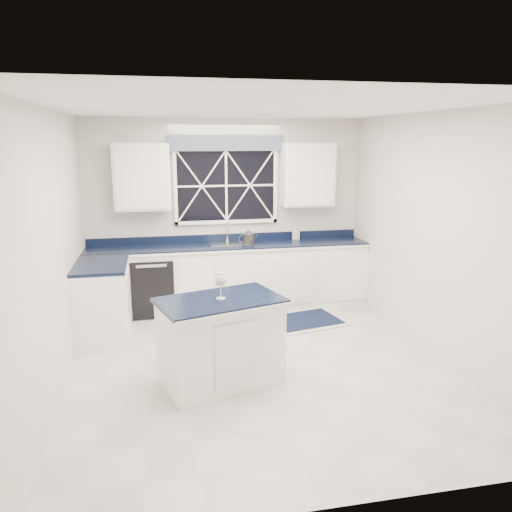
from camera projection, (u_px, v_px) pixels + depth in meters
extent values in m
plane|color=#B6B6B1|center=(257.00, 364.00, 5.45)|extent=(4.50, 4.50, 0.00)
cube|color=silver|center=(226.00, 213.00, 7.30)|extent=(4.00, 0.10, 2.70)
cube|color=white|center=(230.00, 277.00, 7.21)|extent=(3.98, 0.60, 0.90)
cube|color=white|center=(103.00, 302.00, 6.12)|extent=(0.60, 1.00, 0.90)
cube|color=black|center=(230.00, 246.00, 7.11)|extent=(3.98, 0.64, 0.04)
cube|color=black|center=(153.00, 284.00, 7.01)|extent=(0.60, 0.58, 0.82)
cube|color=black|center=(226.00, 186.00, 7.18)|extent=(1.40, 0.02, 1.00)
cube|color=slate|center=(226.00, 143.00, 6.98)|extent=(1.65, 0.04, 0.22)
cube|color=white|center=(142.00, 177.00, 6.78)|extent=(0.75, 0.34, 0.90)
cube|color=white|center=(307.00, 175.00, 7.24)|extent=(0.75, 0.34, 0.90)
cylinder|color=silver|center=(227.00, 240.00, 7.31)|extent=(0.05, 0.05, 0.04)
cylinder|color=silver|center=(227.00, 231.00, 7.28)|extent=(0.02, 0.02, 0.28)
cylinder|color=silver|center=(228.00, 223.00, 7.16)|extent=(0.02, 0.18, 0.02)
cube|color=white|center=(221.00, 343.00, 4.95)|extent=(1.27, 0.96, 0.84)
cube|color=black|center=(220.00, 301.00, 4.85)|extent=(1.34, 1.03, 0.04)
cube|color=#B0B0AB|center=(297.00, 322.00, 6.70)|extent=(1.42, 1.03, 0.01)
cube|color=black|center=(297.00, 321.00, 6.69)|extent=(1.25, 0.87, 0.01)
cylinder|color=#2E2E31|center=(249.00, 239.00, 7.12)|extent=(0.19, 0.19, 0.14)
cone|color=#2E2E31|center=(249.00, 232.00, 7.10)|extent=(0.15, 0.15, 0.06)
torus|color=#2E2E31|center=(242.00, 239.00, 7.09)|extent=(0.12, 0.03, 0.12)
cylinder|color=#2E2E31|center=(256.00, 237.00, 7.14)|extent=(0.07, 0.02, 0.09)
cylinder|color=silver|center=(221.00, 298.00, 4.85)|extent=(0.09, 0.09, 0.01)
cylinder|color=silver|center=(221.00, 291.00, 4.83)|extent=(0.01, 0.01, 0.14)
ellipsoid|color=silver|center=(221.00, 280.00, 4.81)|extent=(0.11, 0.11, 0.14)
cylinder|color=#E7D87A|center=(221.00, 282.00, 4.81)|extent=(0.09, 0.09, 0.06)
imported|color=silver|center=(296.00, 233.00, 7.44)|extent=(0.10, 0.11, 0.18)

